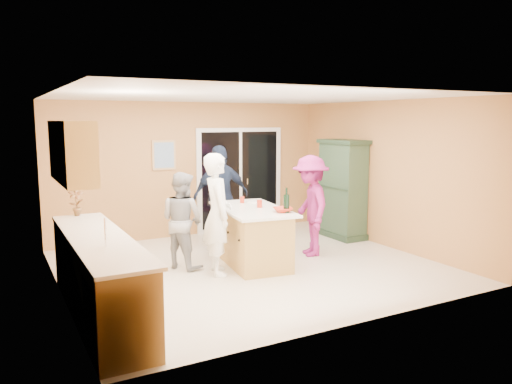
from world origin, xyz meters
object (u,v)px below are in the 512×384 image
woman_grey (182,220)px  woman_magenta (310,206)px  green_hutch (343,190)px  woman_navy (221,196)px  woman_white (218,214)px  kitchen_island (252,238)px

woman_grey → woman_magenta: (2.14, -0.34, 0.10)m
green_hutch → woman_navy: (-2.33, 0.53, -0.01)m
woman_white → woman_magenta: bearing=-70.1°
green_hutch → woman_magenta: (-1.28, -0.79, -0.08)m
woman_grey → woman_magenta: bearing=-127.9°
kitchen_island → woman_grey: (-1.03, 0.34, 0.32)m
green_hutch → woman_white: 3.23m
green_hutch → woman_grey: 3.46m
woman_white → woman_grey: woman_white is taller
woman_white → woman_navy: bearing=-12.9°
green_hutch → woman_magenta: bearing=-148.4°
kitchen_island → woman_grey: bearing=169.1°
woman_grey → woman_magenta: size_ratio=0.88×
green_hutch → kitchen_island: bearing=-161.5°
green_hutch → woman_navy: 2.38m
kitchen_island → green_hutch: (2.39, 0.80, 0.50)m
woman_white → kitchen_island: bearing=-60.2°
woman_navy → green_hutch: bearing=166.8°
woman_navy → woman_magenta: woman_navy is taller
green_hutch → woman_navy: green_hutch is taller
woman_grey → woman_navy: 1.48m
green_hutch → woman_white: size_ratio=1.06×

